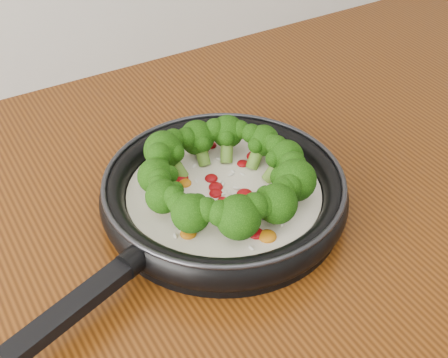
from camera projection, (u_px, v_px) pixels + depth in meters
skillet at (223, 191)px, 0.78m from camera, size 0.50×0.39×0.09m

